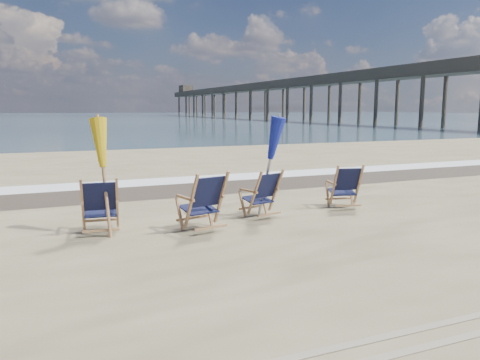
{
  "coord_description": "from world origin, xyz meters",
  "views": [
    {
      "loc": [
        -3.22,
        -5.57,
        2.19
      ],
      "look_at": [
        0.0,
        2.2,
        0.9
      ],
      "focal_mm": 35.0,
      "sensor_mm": 36.0,
      "label": 1
    }
  ],
  "objects_px": {
    "beach_chair_3": "(359,186)",
    "umbrella_yellow": "(103,148)",
    "umbrella_blue": "(268,142)",
    "fishing_pier": "(280,95)",
    "beach_chair_2": "(276,192)",
    "beach_chair_1": "(221,200)",
    "beach_chair_0": "(117,205)"
  },
  "relations": [
    {
      "from": "beach_chair_3",
      "to": "beach_chair_0",
      "type": "bearing_deg",
      "value": 14.26
    },
    {
      "from": "beach_chair_0",
      "to": "beach_chair_3",
      "type": "xyz_separation_m",
      "value": [
        5.19,
        0.09,
        -0.01
      ]
    },
    {
      "from": "beach_chair_3",
      "to": "fishing_pier",
      "type": "xyz_separation_m",
      "value": [
        34.94,
        71.24,
        4.15
      ]
    },
    {
      "from": "beach_chair_0",
      "to": "beach_chair_1",
      "type": "relative_size",
      "value": 0.93
    },
    {
      "from": "beach_chair_0",
      "to": "beach_chair_3",
      "type": "height_order",
      "value": "beach_chair_0"
    },
    {
      "from": "beach_chair_2",
      "to": "umbrella_blue",
      "type": "bearing_deg",
      "value": -32.6
    },
    {
      "from": "beach_chair_1",
      "to": "beach_chair_2",
      "type": "height_order",
      "value": "beach_chair_1"
    },
    {
      "from": "beach_chair_1",
      "to": "umbrella_blue",
      "type": "height_order",
      "value": "umbrella_blue"
    },
    {
      "from": "beach_chair_3",
      "to": "umbrella_yellow",
      "type": "height_order",
      "value": "umbrella_yellow"
    },
    {
      "from": "fishing_pier",
      "to": "umbrella_blue",
      "type": "bearing_deg",
      "value": -117.56
    },
    {
      "from": "beach_chair_0",
      "to": "beach_chair_2",
      "type": "relative_size",
      "value": 1.04
    },
    {
      "from": "umbrella_blue",
      "to": "fishing_pier",
      "type": "distance_m",
      "value": 80.3
    },
    {
      "from": "beach_chair_1",
      "to": "umbrella_yellow",
      "type": "height_order",
      "value": "umbrella_yellow"
    },
    {
      "from": "umbrella_blue",
      "to": "fishing_pier",
      "type": "bearing_deg",
      "value": 62.44
    },
    {
      "from": "beach_chair_1",
      "to": "beach_chair_2",
      "type": "distance_m",
      "value": 1.52
    },
    {
      "from": "beach_chair_1",
      "to": "beach_chair_3",
      "type": "relative_size",
      "value": 1.1
    },
    {
      "from": "fishing_pier",
      "to": "beach_chair_2",
      "type": "bearing_deg",
      "value": -117.43
    },
    {
      "from": "beach_chair_0",
      "to": "umbrella_blue",
      "type": "distance_m",
      "value": 3.19
    },
    {
      "from": "beach_chair_1",
      "to": "fishing_pier",
      "type": "bearing_deg",
      "value": -130.79
    },
    {
      "from": "beach_chair_0",
      "to": "umbrella_yellow",
      "type": "bearing_deg",
      "value": 4.62
    },
    {
      "from": "umbrella_blue",
      "to": "fishing_pier",
      "type": "height_order",
      "value": "fishing_pier"
    },
    {
      "from": "beach_chair_1",
      "to": "beach_chair_3",
      "type": "height_order",
      "value": "beach_chair_1"
    },
    {
      "from": "beach_chair_2",
      "to": "umbrella_yellow",
      "type": "bearing_deg",
      "value": -12.51
    },
    {
      "from": "beach_chair_0",
      "to": "umbrella_yellow",
      "type": "xyz_separation_m",
      "value": [
        -0.19,
        0.01,
        1.01
      ]
    },
    {
      "from": "beach_chair_1",
      "to": "beach_chair_2",
      "type": "relative_size",
      "value": 1.11
    },
    {
      "from": "beach_chair_0",
      "to": "beach_chair_3",
      "type": "relative_size",
      "value": 1.03
    },
    {
      "from": "beach_chair_0",
      "to": "beach_chair_2",
      "type": "distance_m",
      "value": 3.19
    },
    {
      "from": "beach_chair_2",
      "to": "umbrella_blue",
      "type": "relative_size",
      "value": 0.49
    },
    {
      "from": "umbrella_yellow",
      "to": "fishing_pier",
      "type": "bearing_deg",
      "value": 60.51
    },
    {
      "from": "beach_chair_3",
      "to": "umbrella_blue",
      "type": "relative_size",
      "value": 0.49
    },
    {
      "from": "umbrella_yellow",
      "to": "beach_chair_1",
      "type": "bearing_deg",
      "value": -12.67
    },
    {
      "from": "beach_chair_0",
      "to": "beach_chair_1",
      "type": "distance_m",
      "value": 1.84
    }
  ]
}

